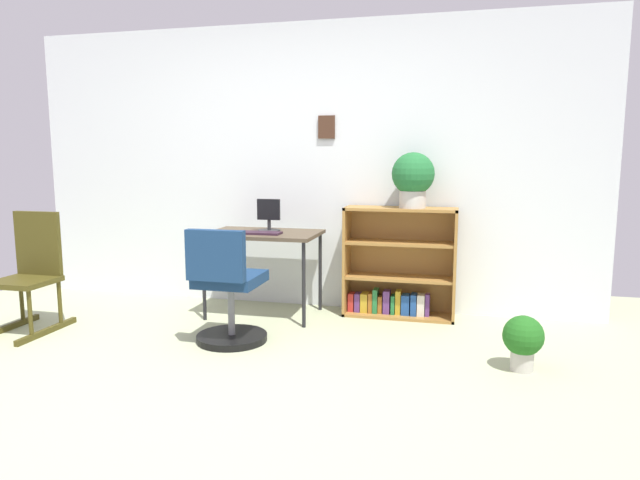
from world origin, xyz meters
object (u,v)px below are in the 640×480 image
(keyboard, at_px, (259,233))
(bookshelf_low, at_px, (399,268))
(office_chair, at_px, (227,294))
(rocking_chair, at_px, (31,271))
(desk, at_px, (263,239))
(potted_plant_on_shelf, at_px, (413,177))
(monitor, at_px, (269,217))
(potted_plant_floor, at_px, (523,339))

(keyboard, bearing_deg, bookshelf_low, 19.64)
(office_chair, distance_m, rocking_chair, 1.63)
(desk, xyz_separation_m, bookshelf_low, (1.12, 0.27, -0.25))
(keyboard, relative_size, potted_plant_on_shelf, 0.81)
(office_chair, bearing_deg, bookshelf_low, 43.58)
(keyboard, distance_m, potted_plant_on_shelf, 1.35)
(desk, height_order, monitor, monitor)
(office_chair, height_order, potted_plant_on_shelf, potted_plant_on_shelf)
(rocking_chair, bearing_deg, monitor, 28.39)
(keyboard, bearing_deg, monitor, 83.11)
(potted_plant_floor, bearing_deg, monitor, 156.17)
(rocking_chair, bearing_deg, potted_plant_floor, 0.19)
(monitor, relative_size, bookshelf_low, 0.30)
(monitor, xyz_separation_m, office_chair, (-0.03, -0.85, -0.47))
(potted_plant_on_shelf, bearing_deg, office_chair, -140.68)
(rocking_chair, xyz_separation_m, potted_plant_on_shelf, (2.85, 1.05, 0.72))
(bookshelf_low, height_order, potted_plant_floor, bookshelf_low)
(monitor, distance_m, potted_plant_floor, 2.28)
(potted_plant_on_shelf, bearing_deg, monitor, -172.83)
(desk, distance_m, office_chair, 0.84)
(desk, distance_m, rocking_chair, 1.84)
(desk, relative_size, bookshelf_low, 1.00)
(monitor, height_order, keyboard, monitor)
(rocking_chair, bearing_deg, potted_plant_on_shelf, 20.12)
(keyboard, bearing_deg, potted_plant_floor, -18.98)
(monitor, xyz_separation_m, potted_plant_on_shelf, (1.20, 0.15, 0.34))
(desk, height_order, bookshelf_low, bookshelf_low)
(office_chair, relative_size, potted_plant_on_shelf, 1.89)
(bookshelf_low, relative_size, potted_plant_floor, 2.62)
(bookshelf_low, bearing_deg, potted_plant_floor, -50.22)
(desk, distance_m, potted_plant_floor, 2.23)
(office_chair, height_order, bookshelf_low, bookshelf_low)
(potted_plant_on_shelf, bearing_deg, keyboard, -164.52)
(rocking_chair, xyz_separation_m, potted_plant_floor, (3.65, 0.01, -0.26))
(desk, xyz_separation_m, monitor, (0.03, 0.06, 0.18))
(keyboard, bearing_deg, office_chair, -90.29)
(monitor, distance_m, bookshelf_low, 1.19)
(desk, height_order, office_chair, office_chair)
(monitor, bearing_deg, potted_plant_on_shelf, 7.17)
(keyboard, distance_m, bookshelf_low, 1.22)
(monitor, bearing_deg, keyboard, -96.89)
(desk, xyz_separation_m, potted_plant_floor, (2.03, -0.82, -0.45))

